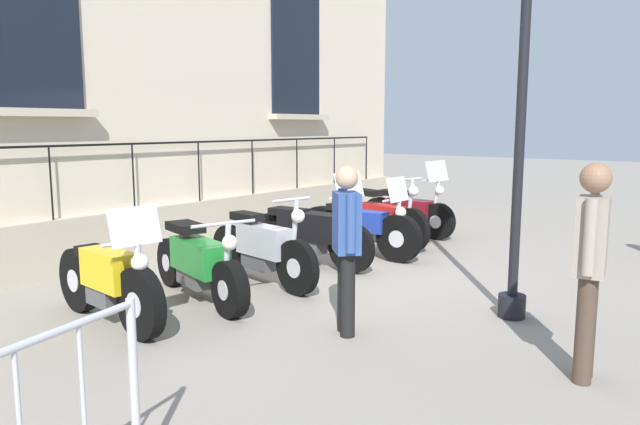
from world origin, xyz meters
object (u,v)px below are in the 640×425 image
at_px(motorcycle_maroon, 408,212).
at_px(motorcycle_silver, 262,249).
at_px(motorcycle_yellow, 109,282).
at_px(lamppost, 526,13).
at_px(motorcycle_green, 199,265).
at_px(motorcycle_black, 309,233).
at_px(motorcycle_red, 381,219).
at_px(pedestrian_standing, 590,259).
at_px(pedestrian_walking, 346,241).
at_px(motorcycle_blue, 359,228).

bearing_deg(motorcycle_maroon, motorcycle_silver, -87.45).
relative_size(motorcycle_yellow, lamppost, 0.47).
distance_m(motorcycle_green, motorcycle_black, 2.08).
bearing_deg(motorcycle_maroon, motorcycle_red, -87.90).
height_order(motorcycle_red, pedestrian_standing, pedestrian_standing).
bearing_deg(pedestrian_walking, motorcycle_blue, 121.52).
relative_size(motorcycle_green, motorcycle_maroon, 1.09).
xyz_separation_m(motorcycle_silver, motorcycle_red, (-0.14, 3.07, -0.01)).
distance_m(motorcycle_red, lamppost, 4.76).
xyz_separation_m(motorcycle_yellow, pedestrian_standing, (4.11, 1.50, 0.53)).
relative_size(motorcycle_green, lamppost, 0.50).
bearing_deg(motorcycle_black, motorcycle_blue, 79.05).
relative_size(motorcycle_silver, motorcycle_red, 0.98).
bearing_deg(motorcycle_green, motorcycle_maroon, 91.06).
height_order(motorcycle_yellow, pedestrian_standing, pedestrian_standing).
relative_size(motorcycle_green, motorcycle_red, 1.00).
bearing_deg(pedestrian_standing, motorcycle_maroon, 131.74).
relative_size(motorcycle_maroon, pedestrian_walking, 1.19).
height_order(motorcycle_yellow, pedestrian_walking, pedestrian_walking).
relative_size(motorcycle_red, lamppost, 0.50).
bearing_deg(pedestrian_walking, pedestrian_standing, 7.66).
distance_m(motorcycle_yellow, motorcycle_maroon, 6.14).
xyz_separation_m(motorcycle_yellow, motorcycle_red, (0.01, 5.14, -0.00)).
distance_m(motorcycle_yellow, motorcycle_red, 5.14).
bearing_deg(motorcycle_silver, motorcycle_green, -95.30).
bearing_deg(motorcycle_yellow, pedestrian_standing, 20.10).
relative_size(motorcycle_green, motorcycle_silver, 1.03).
xyz_separation_m(motorcycle_red, lamppost, (3.11, -2.46, 2.63)).
distance_m(motorcycle_black, motorcycle_red, 1.95).
bearing_deg(motorcycle_blue, motorcycle_maroon, 97.11).
height_order(lamppost, pedestrian_walking, lamppost).
bearing_deg(motorcycle_blue, motorcycle_red, 102.23).
bearing_deg(motorcycle_yellow, pedestrian_walking, 31.10).
height_order(motorcycle_black, motorcycle_maroon, motorcycle_maroon).
height_order(motorcycle_black, motorcycle_blue, motorcycle_black).
distance_m(motorcycle_maroon, pedestrian_walking, 5.35).
xyz_separation_m(motorcycle_green, lamppost, (3.06, 1.57, 2.65)).
bearing_deg(lamppost, pedestrian_walking, -126.99).
bearing_deg(pedestrian_walking, motorcycle_black, 135.62).
relative_size(lamppost, pedestrian_walking, 2.60).
bearing_deg(motorcycle_red, pedestrian_standing, -41.55).
bearing_deg(motorcycle_green, lamppost, 27.12).
height_order(motorcycle_black, pedestrian_walking, pedestrian_walking).
distance_m(motorcycle_silver, pedestrian_standing, 4.03).
distance_m(lamppost, pedestrian_walking, 2.82).
bearing_deg(pedestrian_standing, motorcycle_blue, 145.51).
bearing_deg(motorcycle_maroon, pedestrian_standing, -48.26).
relative_size(pedestrian_standing, pedestrian_walking, 1.06).
bearing_deg(motorcycle_silver, pedestrian_standing, -8.12).
distance_m(motorcycle_yellow, lamppost, 4.88).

